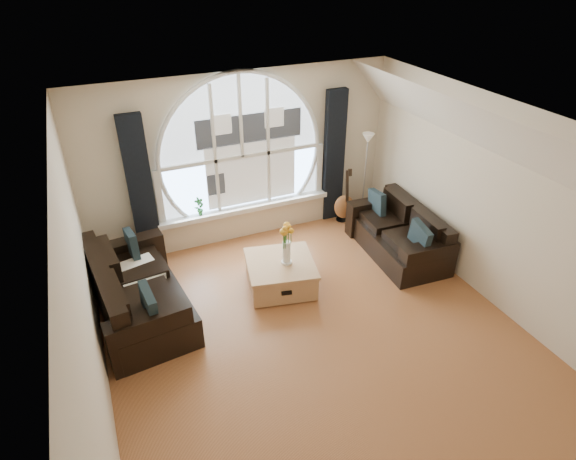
{
  "coord_description": "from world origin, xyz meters",
  "views": [
    {
      "loc": [
        -2.13,
        -4.01,
        4.28
      ],
      "look_at": [
        0.0,
        0.9,
        1.05
      ],
      "focal_mm": 29.91,
      "sensor_mm": 36.0,
      "label": 1
    }
  ],
  "objects_px": {
    "sofa_right": "(398,232)",
    "floor_lamp": "(364,178)",
    "coffee_chest": "(280,273)",
    "vase_flowers": "(287,239)",
    "potted_plant": "(199,206)",
    "sofa_left": "(139,291)",
    "guitar": "(345,195)"
  },
  "relations": [
    {
      "from": "coffee_chest",
      "to": "vase_flowers",
      "type": "distance_m",
      "value": 0.59
    },
    {
      "from": "sofa_left",
      "to": "floor_lamp",
      "type": "relative_size",
      "value": 1.22
    },
    {
      "from": "coffee_chest",
      "to": "floor_lamp",
      "type": "relative_size",
      "value": 0.59
    },
    {
      "from": "sofa_right",
      "to": "floor_lamp",
      "type": "bearing_deg",
      "value": 90.48
    },
    {
      "from": "vase_flowers",
      "to": "floor_lamp",
      "type": "distance_m",
      "value": 2.38
    },
    {
      "from": "floor_lamp",
      "to": "potted_plant",
      "type": "height_order",
      "value": "floor_lamp"
    },
    {
      "from": "potted_plant",
      "to": "sofa_left",
      "type": "bearing_deg",
      "value": -130.48
    },
    {
      "from": "sofa_left",
      "to": "coffee_chest",
      "type": "height_order",
      "value": "sofa_left"
    },
    {
      "from": "vase_flowers",
      "to": "floor_lamp",
      "type": "xyz_separation_m",
      "value": [
        2.01,
        1.28,
        -0.01
      ]
    },
    {
      "from": "sofa_right",
      "to": "vase_flowers",
      "type": "relative_size",
      "value": 2.47
    },
    {
      "from": "coffee_chest",
      "to": "sofa_right",
      "type": "bearing_deg",
      "value": 13.83
    },
    {
      "from": "floor_lamp",
      "to": "sofa_left",
      "type": "bearing_deg",
      "value": -165.04
    },
    {
      "from": "coffee_chest",
      "to": "vase_flowers",
      "type": "xyz_separation_m",
      "value": [
        0.07,
        -0.05,
        0.58
      ]
    },
    {
      "from": "floor_lamp",
      "to": "guitar",
      "type": "relative_size",
      "value": 1.51
    },
    {
      "from": "sofa_right",
      "to": "potted_plant",
      "type": "relative_size",
      "value": 5.77
    },
    {
      "from": "vase_flowers",
      "to": "guitar",
      "type": "xyz_separation_m",
      "value": [
        1.67,
        1.32,
        -0.28
      ]
    },
    {
      "from": "sofa_right",
      "to": "vase_flowers",
      "type": "xyz_separation_m",
      "value": [
        -1.94,
        -0.11,
        0.41
      ]
    },
    {
      "from": "sofa_left",
      "to": "vase_flowers",
      "type": "relative_size",
      "value": 2.8
    },
    {
      "from": "guitar",
      "to": "sofa_left",
      "type": "bearing_deg",
      "value": -149.84
    },
    {
      "from": "sofa_right",
      "to": "vase_flowers",
      "type": "bearing_deg",
      "value": -173.03
    },
    {
      "from": "vase_flowers",
      "to": "potted_plant",
      "type": "height_order",
      "value": "vase_flowers"
    },
    {
      "from": "vase_flowers",
      "to": "potted_plant",
      "type": "bearing_deg",
      "value": 116.76
    },
    {
      "from": "sofa_left",
      "to": "vase_flowers",
      "type": "height_order",
      "value": "vase_flowers"
    },
    {
      "from": "coffee_chest",
      "to": "sofa_left",
      "type": "bearing_deg",
      "value": -172.66
    },
    {
      "from": "coffee_chest",
      "to": "floor_lamp",
      "type": "xyz_separation_m",
      "value": [
        2.08,
        1.23,
        0.57
      ]
    },
    {
      "from": "coffee_chest",
      "to": "potted_plant",
      "type": "height_order",
      "value": "potted_plant"
    },
    {
      "from": "floor_lamp",
      "to": "vase_flowers",
      "type": "bearing_deg",
      "value": -147.47
    },
    {
      "from": "sofa_left",
      "to": "potted_plant",
      "type": "bearing_deg",
      "value": 43.15
    },
    {
      "from": "sofa_right",
      "to": "coffee_chest",
      "type": "xyz_separation_m",
      "value": [
        -2.02,
        -0.06,
        -0.17
      ]
    },
    {
      "from": "potted_plant",
      "to": "guitar",
      "type": "bearing_deg",
      "value": -6.47
    },
    {
      "from": "sofa_right",
      "to": "floor_lamp",
      "type": "distance_m",
      "value": 1.24
    },
    {
      "from": "sofa_left",
      "to": "sofa_right",
      "type": "relative_size",
      "value": 1.13
    }
  ]
}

